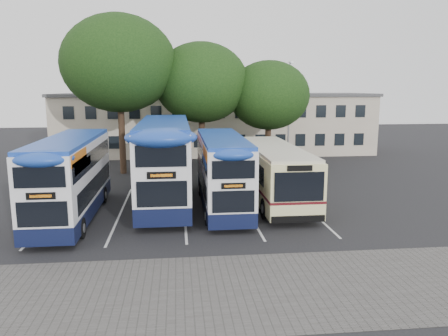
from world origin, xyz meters
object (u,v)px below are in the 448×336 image
bus_dd_left (71,174)px  bus_dd_right (222,169)px  tree_left (119,64)px  bus_single (273,170)px  lamp_post (289,107)px  bus_dd_mid (165,158)px  tree_mid (201,83)px  tree_right (269,95)px

bus_dd_left → bus_dd_right: 8.14m
tree_left → bus_single: tree_left is taller
lamp_post → bus_single: size_ratio=0.81×
bus_dd_mid → bus_dd_left: bearing=-150.7°
tree_mid → bus_single: 12.56m
bus_dd_mid → bus_single: 6.57m
bus_dd_mid → bus_dd_right: (3.26, -1.49, -0.43)m
bus_dd_right → bus_single: size_ratio=0.88×
tree_right → bus_dd_left: tree_right is taller
bus_dd_left → bus_dd_mid: bearing=29.3°
tree_left → tree_mid: 6.66m
tree_right → bus_single: (-1.90, -10.72, -4.26)m
bus_dd_right → lamp_post: bearing=62.5°
bus_dd_mid → bus_dd_right: bus_dd_mid is taller
tree_mid → bus_dd_right: 13.07m
lamp_post → tree_mid: 8.65m
bus_dd_right → bus_single: bus_dd_right is taller
bus_dd_mid → bus_dd_right: size_ratio=1.19×
bus_single → tree_right: bearing=80.0°
lamp_post → tree_mid: (-8.02, -2.45, 2.09)m
bus_dd_left → bus_single: bearing=12.6°
tree_right → tree_mid: bearing=179.5°
bus_dd_mid → tree_left: bearing=110.9°
tree_left → bus_dd_right: size_ratio=1.26×
lamp_post → bus_dd_mid: bearing=-129.6°
tree_right → bus_dd_left: 19.09m
bus_dd_mid → tree_mid: bearing=75.2°
tree_right → bus_dd_mid: 13.94m
tree_mid → bus_dd_mid: bearing=-104.8°
bus_dd_mid → lamp_post: bearing=50.4°
lamp_post → bus_dd_mid: size_ratio=0.77×
bus_dd_left → tree_right: bearing=45.1°
lamp_post → bus_single: 14.26m
bus_dd_left → tree_mid: bearing=60.3°
lamp_post → bus_single: (-4.31, -13.21, -3.20)m
tree_mid → bus_dd_mid: (-2.80, -10.61, -4.49)m
tree_mid → bus_dd_right: size_ratio=1.06×
bus_dd_left → lamp_post: bearing=45.3°
bus_dd_right → tree_left: bearing=122.1°
tree_left → tree_right: size_ratio=1.37×
tree_mid → bus_dd_mid: 11.86m
lamp_post → bus_single: lamp_post is taller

